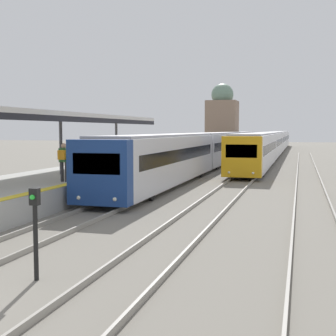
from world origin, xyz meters
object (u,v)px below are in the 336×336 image
train_near (215,147)px  signal_post_near (35,224)px  train_far (273,142)px  person_on_platform (64,159)px

train_near → signal_post_near: bearing=-86.4°
train_far → signal_post_near: 54.34m
train_near → signal_post_near: (2.14, -33.71, -0.42)m
person_on_platform → train_far: 45.34m
train_near → signal_post_near: 33.78m
signal_post_near → person_on_platform: bearing=115.1°
train_near → train_far: (4.02, 20.60, -0.01)m
train_far → signal_post_near: (-1.88, -54.31, -0.41)m
person_on_platform → signal_post_near: person_on_platform is taller
train_near → person_on_platform: bearing=-95.3°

